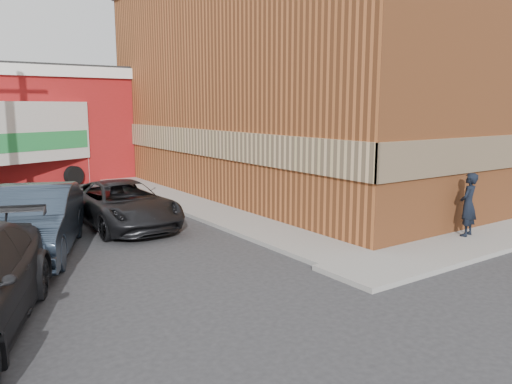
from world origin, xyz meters
TOP-DOWN VIEW (x-y plane):
  - ground at (0.00, 0.00)m, footprint 90.00×90.00m
  - brick_building at (8.50, 9.00)m, footprint 14.25×18.25m
  - sidewalk_west at (0.60, 9.00)m, footprint 1.80×18.00m
  - man at (4.74, -0.43)m, footprint 0.73×0.58m
  - sedan at (-5.39, 4.82)m, footprint 3.59×5.47m
  - suv_a at (-2.54, 6.52)m, footprint 2.42×5.05m
  - box_truck at (-3.29, 16.26)m, footprint 8.17×4.88m

SIDE VIEW (x-z plane):
  - ground at x=0.00m, z-range 0.00..0.00m
  - sidewalk_west at x=0.60m, z-range 0.00..0.12m
  - suv_a at x=-2.54m, z-range 0.00..1.39m
  - sedan at x=-5.39m, z-range 0.00..1.70m
  - man at x=4.74m, z-range 0.12..1.87m
  - box_truck at x=-3.29m, z-range 0.30..4.17m
  - brick_building at x=8.50m, z-range 0.00..9.36m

